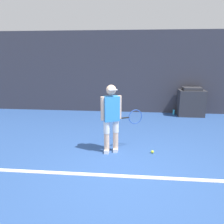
% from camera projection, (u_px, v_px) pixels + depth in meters
% --- Properties ---
extents(ground_plane, '(24.00, 24.00, 0.00)m').
position_uv_depth(ground_plane, '(124.00, 173.00, 4.16)').
color(ground_plane, '#2D5193').
extents(back_wall, '(24.00, 0.10, 3.05)m').
position_uv_depth(back_wall, '(129.00, 73.00, 8.27)').
color(back_wall, '#383842').
rests_on(back_wall, ground_plane).
extents(court_baseline, '(21.60, 0.10, 0.01)m').
position_uv_depth(court_baseline, '(123.00, 176.00, 4.05)').
color(court_baseline, white).
rests_on(court_baseline, ground_plane).
extents(tennis_player, '(0.93, 0.52, 1.56)m').
position_uv_depth(tennis_player, '(112.00, 116.00, 4.88)').
color(tennis_player, beige).
rests_on(tennis_player, ground_plane).
extents(tennis_ball, '(0.07, 0.07, 0.07)m').
position_uv_depth(tennis_ball, '(152.00, 152.00, 5.00)').
color(tennis_ball, '#D1E533').
rests_on(tennis_ball, ground_plane).
extents(covered_chair, '(0.93, 0.56, 1.05)m').
position_uv_depth(covered_chair, '(191.00, 102.00, 7.96)').
color(covered_chair, '#333338').
rests_on(covered_chair, ground_plane).
extents(water_bottle, '(0.07, 0.07, 0.23)m').
position_uv_depth(water_bottle, '(174.00, 112.00, 8.16)').
color(water_bottle, '#33ADD6').
rests_on(water_bottle, ground_plane).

